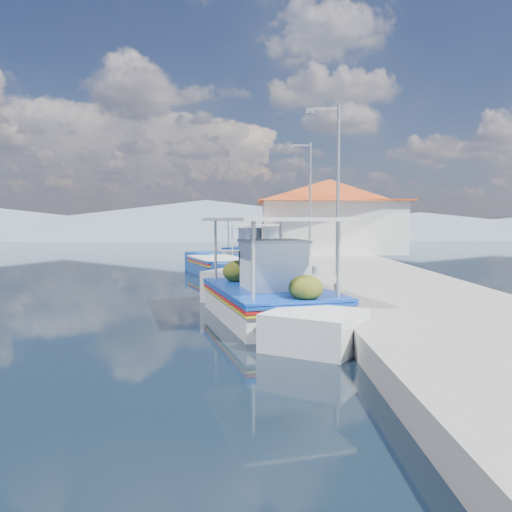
{
  "coord_description": "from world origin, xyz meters",
  "views": [
    {
      "loc": [
        1.58,
        -16.54,
        2.47
      ],
      "look_at": [
        1.68,
        0.18,
        1.3
      ],
      "focal_mm": 36.54,
      "sensor_mm": 36.0,
      "label": 1
    }
  ],
  "objects": [
    {
      "name": "harbor_building",
      "position": [
        6.2,
        15.0,
        2.78
      ],
      "size": [
        10.49,
        10.49,
        4.4
      ],
      "color": "white",
      "rests_on": "quay"
    },
    {
      "name": "caique_green_canopy",
      "position": [
        1.65,
        10.42,
        0.37
      ],
      "size": [
        3.02,
        6.37,
        2.46
      ],
      "rotation": [
        0.0,
        0.0,
        0.25
      ],
      "color": "white",
      "rests_on": "ground"
    },
    {
      "name": "lamp_post_near",
      "position": [
        4.51,
        2.0,
        3.85
      ],
      "size": [
        1.21,
        0.14,
        6.0
      ],
      "color": "#A5A8AD",
      "rests_on": "quay"
    },
    {
      "name": "caique_far",
      "position": [
        1.65,
        16.0,
        0.51
      ],
      "size": [
        4.41,
        7.14,
        2.76
      ],
      "rotation": [
        0.0,
        0.0,
        0.44
      ],
      "color": "white",
      "rests_on": "ground"
    },
    {
      "name": "lamp_post_far",
      "position": [
        4.51,
        11.0,
        3.85
      ],
      "size": [
        1.21,
        0.14,
        6.0
      ],
      "color": "#A5A8AD",
      "rests_on": "quay"
    },
    {
      "name": "mountain_ridge",
      "position": [
        6.54,
        56.0,
        2.04
      ],
      "size": [
        171.4,
        96.0,
        5.5
      ],
      "color": "slate",
      "rests_on": "ground"
    },
    {
      "name": "bollards",
      "position": [
        3.8,
        5.25,
        0.65
      ],
      "size": [
        0.2,
        17.2,
        0.3
      ],
      "color": "#A5A8AD",
      "rests_on": "quay"
    },
    {
      "name": "ground",
      "position": [
        0.0,
        0.0,
        0.0
      ],
      "size": [
        160.0,
        160.0,
        0.0
      ],
      "primitive_type": "plane",
      "color": "black",
      "rests_on": "ground"
    },
    {
      "name": "quay",
      "position": [
        5.9,
        6.0,
        0.25
      ],
      "size": [
        5.0,
        44.0,
        0.5
      ],
      "primitive_type": "cube",
      "color": "gray",
      "rests_on": "ground"
    },
    {
      "name": "caique_blue_hull",
      "position": [
        -0.01,
        6.94,
        0.31
      ],
      "size": [
        3.36,
        6.09,
        1.15
      ],
      "rotation": [
        0.0,
        0.0,
        -0.36
      ],
      "color": "#1A4AA1",
      "rests_on": "ground"
    },
    {
      "name": "main_caique",
      "position": [
        2.01,
        -3.74,
        0.54
      ],
      "size": [
        3.9,
        8.17,
        2.79
      ],
      "rotation": [
        0.0,
        0.0,
        -0.27
      ],
      "color": "white",
      "rests_on": "ground"
    }
  ]
}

